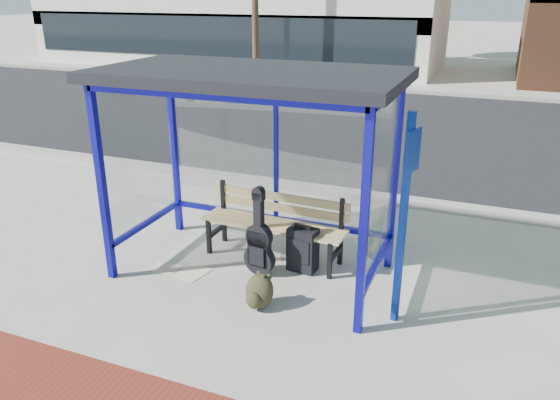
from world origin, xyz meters
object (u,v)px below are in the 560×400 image
at_px(guitar_bag, 259,245).
at_px(backpack, 259,292).
at_px(bench, 275,221).
at_px(suitcase, 303,249).

height_order(guitar_bag, backpack, guitar_bag).
bearing_deg(bench, backpack, -73.89).
distance_m(bench, backpack, 1.26).
height_order(bench, backpack, bench).
bearing_deg(backpack, bench, 112.16).
bearing_deg(suitcase, backpack, -91.90).
relative_size(bench, guitar_bag, 1.78).
bearing_deg(suitcase, guitar_bag, -141.68).
xyz_separation_m(suitcase, backpack, (-0.15, -0.97, -0.10)).
xyz_separation_m(bench, suitcase, (0.45, -0.22, -0.22)).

